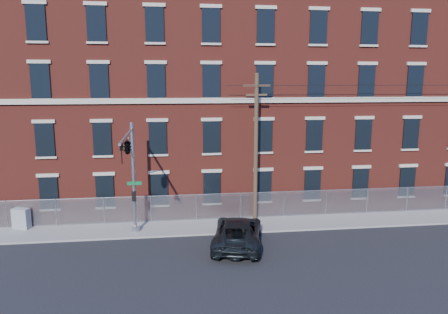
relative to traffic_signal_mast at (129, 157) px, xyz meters
name	(u,v)px	position (x,y,z in m)	size (l,w,h in m)	color
ground	(239,257)	(6.00, -2.18, -5.39)	(140.00, 140.00, 0.00)	black
sidewalk	(396,218)	(18.00, 2.82, -5.33)	(65.00, 3.00, 0.12)	gray
mill_building	(349,98)	(18.00, 11.75, 2.76)	(55.30, 14.32, 16.30)	maroon
chain_link_fence	(387,200)	(18.00, 4.12, -4.33)	(59.06, 0.06, 1.85)	#A5A8AD
traffic_signal_mast	(129,157)	(0.00, 0.00, 0.00)	(0.90, 6.75, 7.00)	#9EA0A5
utility_pole_near	(256,146)	(8.00, 3.42, -0.05)	(1.80, 0.28, 10.00)	#4B3925
pickup_truck	(238,232)	(6.16, -0.52, -4.57)	(2.70, 5.86, 1.63)	black
utility_cabinet	(21,219)	(-7.41, 3.82, -4.60)	(1.07, 0.54, 1.34)	gray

